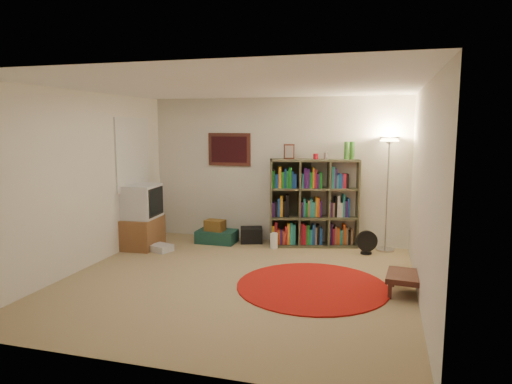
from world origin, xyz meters
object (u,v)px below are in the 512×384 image
(suitcase, at_px, (217,236))
(side_table, at_px, (411,278))
(tv_stand, at_px, (142,217))
(bookshelf, at_px, (312,204))
(floor_lamp, at_px, (389,156))
(floor_fan, at_px, (367,242))

(suitcase, height_order, side_table, side_table)
(tv_stand, bearing_deg, bookshelf, 15.06)
(tv_stand, height_order, suitcase, tv_stand)
(floor_lamp, xyz_separation_m, suitcase, (-2.83, -0.25, -1.43))
(bookshelf, distance_m, floor_lamp, 1.46)
(floor_lamp, bearing_deg, floor_fan, -133.38)
(bookshelf, distance_m, side_table, 2.53)
(tv_stand, distance_m, side_table, 4.34)
(side_table, bearing_deg, suitcase, 151.20)
(bookshelf, height_order, floor_lamp, floor_lamp)
(floor_fan, height_order, suitcase, floor_fan)
(bookshelf, relative_size, floor_lamp, 0.95)
(bookshelf, relative_size, floor_fan, 4.64)
(tv_stand, relative_size, side_table, 1.78)
(floor_lamp, relative_size, side_table, 3.11)
(bookshelf, distance_m, tv_stand, 2.85)
(bookshelf, relative_size, side_table, 2.96)
(tv_stand, relative_size, suitcase, 1.58)
(floor_lamp, xyz_separation_m, floor_fan, (-0.29, -0.30, -1.34))
(bookshelf, bearing_deg, side_table, -67.62)
(bookshelf, xyz_separation_m, floor_fan, (0.92, -0.32, -0.52))
(floor_fan, relative_size, side_table, 0.64)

